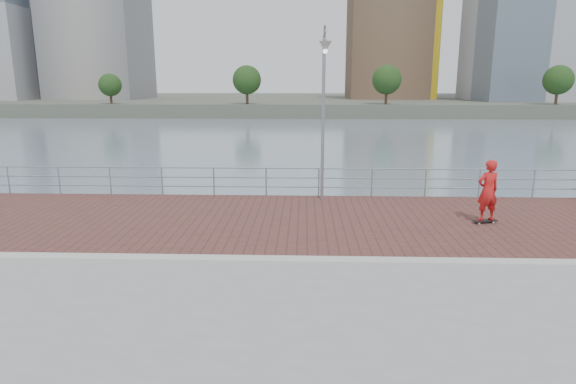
{
  "coord_description": "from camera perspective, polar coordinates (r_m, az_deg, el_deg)",
  "views": [
    {
      "loc": [
        0.46,
        -11.32,
        4.34
      ],
      "look_at": [
        0.0,
        2.0,
        1.3
      ],
      "focal_mm": 30.0,
      "sensor_mm": 36.0,
      "label": 1
    }
  ],
  "objects": [
    {
      "name": "far_shore",
      "position": [
        133.91,
        1.81,
        10.67
      ],
      "size": [
        320.0,
        95.0,
        2.5
      ],
      "primitive_type": "cube",
      "color": "#4C5142",
      "rests_on": "ground"
    },
    {
      "name": "water",
      "position": [
        12.98,
        -0.32,
        -16.39
      ],
      "size": [
        400.0,
        400.0,
        0.0
      ],
      "primitive_type": "plane",
      "color": "slate",
      "rests_on": "ground"
    },
    {
      "name": "skateboard",
      "position": [
        16.37,
        22.31,
        -3.19
      ],
      "size": [
        0.8,
        0.38,
        0.09
      ],
      "rotation": [
        0.0,
        0.0,
        0.24
      ],
      "color": "black",
      "rests_on": "brick_lane"
    },
    {
      "name": "skateboarder",
      "position": [
        16.14,
        22.6,
        0.16
      ],
      "size": [
        0.79,
        0.62,
        1.93
      ],
      "primitive_type": "imported",
      "rotation": [
        0.0,
        0.0,
        3.39
      ],
      "color": "red",
      "rests_on": "skateboard"
    },
    {
      "name": "brick_lane",
      "position": [
        15.54,
        0.2,
        -3.33
      ],
      "size": [
        40.0,
        6.8,
        0.02
      ],
      "primitive_type": "cube",
      "color": "brown",
      "rests_on": "seawall"
    },
    {
      "name": "shoreline_trees",
      "position": [
        91.28,
        17.02,
        12.42
      ],
      "size": [
        169.6,
        5.19,
        6.92
      ],
      "color": "#473323",
      "rests_on": "far_shore"
    },
    {
      "name": "curb",
      "position": [
        12.12,
        -0.33,
        -7.98
      ],
      "size": [
        40.0,
        0.4,
        0.06
      ],
      "primitive_type": "cube",
      "color": "#B7B5AD",
      "rests_on": "seawall"
    },
    {
      "name": "guardrail",
      "position": [
        18.68,
        0.53,
        1.59
      ],
      "size": [
        39.06,
        0.06,
        1.13
      ],
      "color": "#8C9EA8",
      "rests_on": "brick_lane"
    },
    {
      "name": "street_lamp",
      "position": [
        17.39,
        4.29,
        12.55
      ],
      "size": [
        0.44,
        1.27,
        5.99
      ],
      "color": "gray",
      "rests_on": "brick_lane"
    }
  ]
}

